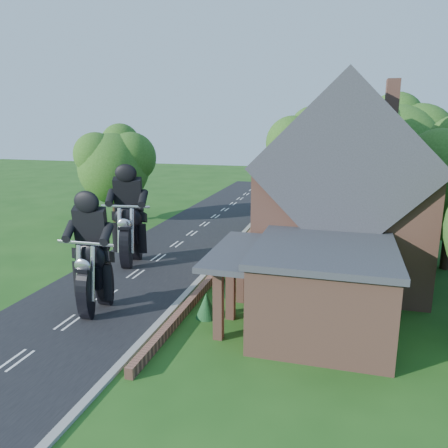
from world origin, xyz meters
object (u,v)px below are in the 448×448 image
(garden_wall, at_px, (222,266))
(house, at_px, (343,194))
(motorcycle_follow, at_px, (131,250))
(motorcycle_lead, at_px, (96,295))
(annex, at_px, (319,287))

(garden_wall, xyz_separation_m, house, (6.19, 1.00, 4.14))
(house, relative_size, motorcycle_follow, 5.52)
(motorcycle_follow, bearing_deg, motorcycle_lead, 95.94)
(house, height_order, motorcycle_lead, house)
(motorcycle_lead, xyz_separation_m, motorcycle_follow, (-1.55, 6.24, 0.07))
(motorcycle_follow, bearing_deg, house, 179.67)
(garden_wall, relative_size, motorcycle_follow, 11.86)
(house, distance_m, annex, 7.30)
(house, relative_size, annex, 1.45)
(house, height_order, motorcycle_follow, house)
(annex, relative_size, motorcycle_follow, 3.80)
(motorcycle_follow, bearing_deg, garden_wall, 177.94)
(motorcycle_lead, bearing_deg, motorcycle_follow, -76.19)
(garden_wall, height_order, annex, annex)
(garden_wall, distance_m, annex, 8.19)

